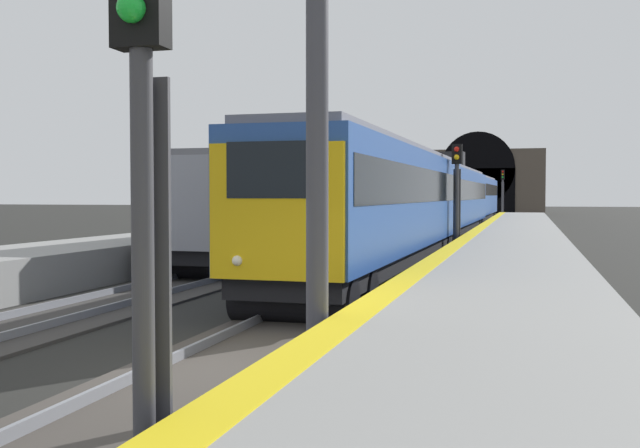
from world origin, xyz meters
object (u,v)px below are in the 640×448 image
at_px(train_main_approaching, 449,198).
at_px(train_adjacent_platform, 348,201).
at_px(railway_signal_near, 143,156).
at_px(catenary_mast_near, 291,176).
at_px(railway_signal_far, 503,189).
at_px(railway_signal_mid, 457,192).

relative_size(train_main_approaching, train_adjacent_platform, 1.52).
height_order(railway_signal_near, catenary_mast_near, catenary_mast_near).
bearing_deg(catenary_mast_near, train_adjacent_platform, -145.94).
bearing_deg(train_adjacent_platform, railway_signal_far, -7.26).
bearing_deg(train_main_approaching, train_adjacent_platform, -51.91).
xyz_separation_m(train_main_approaching, railway_signal_far, (39.25, -1.73, 0.80)).
relative_size(railway_signal_far, catenary_mast_near, 0.70).
distance_m(railway_signal_near, catenary_mast_near, 45.37).
xyz_separation_m(railway_signal_near, railway_signal_mid, (24.05, 0.00, -0.17)).
xyz_separation_m(train_adjacent_platform, catenary_mast_near, (8.90, 6.02, 1.58)).
distance_m(train_main_approaching, catenary_mast_near, 12.24).
relative_size(railway_signal_mid, catenary_mast_near, 0.60).
bearing_deg(railway_signal_far, train_adjacent_platform, -8.90).
distance_m(train_main_approaching, train_adjacent_platform, 6.31).
height_order(train_adjacent_platform, railway_signal_far, railway_signal_far).
xyz_separation_m(railway_signal_near, catenary_mast_near, (43.52, 12.77, 0.99)).
bearing_deg(railway_signal_near, railway_signal_mid, -180.00).
bearing_deg(railway_signal_mid, railway_signal_far, -180.00).
bearing_deg(railway_signal_far, railway_signal_near, 0.00).
xyz_separation_m(train_adjacent_platform, railway_signal_mid, (-10.56, -6.75, 0.42)).
bearing_deg(train_main_approaching, railway_signal_far, 178.29).
height_order(railway_signal_mid, catenary_mast_near, catenary_mast_near).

